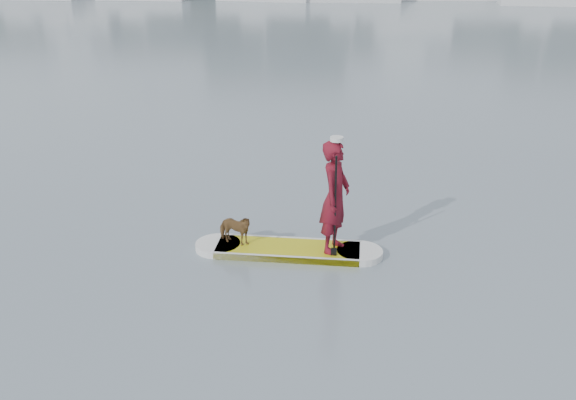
{
  "coord_description": "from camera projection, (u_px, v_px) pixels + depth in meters",
  "views": [
    {
      "loc": [
        -2.47,
        -11.62,
        5.15
      ],
      "look_at": [
        -3.44,
        -1.63,
        1.0
      ],
      "focal_mm": 40.0,
      "sensor_mm": 36.0,
      "label": 1
    }
  ],
  "objects": [
    {
      "name": "ground",
      "position": [
        472.0,
        222.0,
        12.44
      ],
      "size": [
        140.0,
        140.0,
        0.0
      ],
      "primitive_type": "plane",
      "color": "slate",
      "rests_on": "ground"
    },
    {
      "name": "paddle",
      "position": [
        335.0,
        219.0,
        10.63
      ],
      "size": [
        0.1,
        0.3,
        2.0
      ],
      "rotation": [
        0.0,
        0.0,
        -0.02
      ],
      "color": "black",
      "rests_on": "ground"
    },
    {
      "name": "paddler",
      "position": [
        335.0,
        197.0,
        10.74
      ],
      "size": [
        0.65,
        0.81,
        1.95
      ],
      "primitive_type": "imported",
      "rotation": [
        0.0,
        0.0,
        1.28
      ],
      "color": "maroon",
      "rests_on": "paddleboard"
    },
    {
      "name": "white_cap",
      "position": [
        337.0,
        139.0,
        10.35
      ],
      "size": [
        0.22,
        0.22,
        0.07
      ],
      "primitive_type": "cylinder",
      "color": "silver",
      "rests_on": "paddler"
    },
    {
      "name": "dog",
      "position": [
        235.0,
        229.0,
        11.19
      ],
      "size": [
        0.73,
        0.5,
        0.57
      ],
      "primitive_type": "imported",
      "rotation": [
        0.0,
        0.0,
        1.25
      ],
      "color": "brown",
      "rests_on": "paddleboard"
    },
    {
      "name": "paddleboard",
      "position": [
        288.0,
        250.0,
        11.22
      ],
      "size": [
        3.3,
        0.85,
        0.12
      ],
      "rotation": [
        0.0,
        0.0,
        -0.02
      ],
      "color": "gold",
      "rests_on": "ground"
    }
  ]
}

